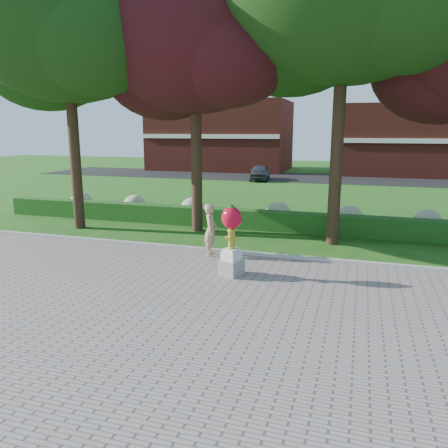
# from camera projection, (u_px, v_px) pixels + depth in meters

# --- Properties ---
(ground) EXTENTS (100.00, 100.00, 0.00)m
(ground) POSITION_uv_depth(u_px,v_px,m) (188.00, 282.00, 12.00)
(ground) COLOR #1A5816
(ground) RESTS_ON ground
(walkway) EXTENTS (40.00, 14.00, 0.04)m
(walkway) POSITION_uv_depth(u_px,v_px,m) (108.00, 350.00, 8.27)
(walkway) COLOR gray
(walkway) RESTS_ON ground
(curb) EXTENTS (40.00, 0.18, 0.15)m
(curb) POSITION_uv_depth(u_px,v_px,m) (221.00, 251.00, 14.79)
(curb) COLOR #ADADA5
(curb) RESTS_ON ground
(lawn_hedge) EXTENTS (24.00, 0.70, 0.80)m
(lawn_hedge) POSITION_uv_depth(u_px,v_px,m) (250.00, 219.00, 18.45)
(lawn_hedge) COLOR #134413
(lawn_hedge) RESTS_ON ground
(hydrangea_row) EXTENTS (20.10, 1.10, 0.99)m
(hydrangea_row) POSITION_uv_depth(u_px,v_px,m) (268.00, 213.00, 19.18)
(hydrangea_row) COLOR #B3B58A
(hydrangea_row) RESTS_ON ground
(street) EXTENTS (50.00, 8.00, 0.02)m
(street) POSITION_uv_depth(u_px,v_px,m) (309.00, 178.00, 38.11)
(street) COLOR black
(street) RESTS_ON ground
(building_left) EXTENTS (14.00, 8.00, 7.00)m
(building_left) POSITION_uv_depth(u_px,v_px,m) (221.00, 136.00, 45.90)
(building_left) COLOR maroon
(building_left) RESTS_ON ground
(building_right) EXTENTS (12.00, 8.00, 6.40)m
(building_right) POSITION_uv_depth(u_px,v_px,m) (404.00, 140.00, 40.68)
(building_right) COLOR maroon
(building_right) RESTS_ON ground
(tree_far_left) EXTENTS (9.00, 7.68, 11.66)m
(tree_far_left) POSITION_uv_depth(u_px,v_px,m) (65.00, 30.00, 17.15)
(tree_far_left) COLOR black
(tree_far_left) RESTS_ON ground
(tree_mid_left) EXTENTS (8.25, 7.04, 10.69)m
(tree_mid_left) POSITION_uv_depth(u_px,v_px,m) (193.00, 45.00, 16.75)
(tree_mid_left) COLOR black
(tree_mid_left) RESTS_ON ground
(hydrant_sculpture) EXTENTS (0.72, 0.72, 2.04)m
(hydrant_sculpture) POSITION_uv_depth(u_px,v_px,m) (232.00, 238.00, 12.28)
(hydrant_sculpture) COLOR gray
(hydrant_sculpture) RESTS_ON walkway
(woman) EXTENTS (0.53, 0.70, 1.72)m
(woman) POSITION_uv_depth(u_px,v_px,m) (211.00, 230.00, 14.31)
(woman) COLOR tan
(woman) RESTS_ON walkway
(parked_car) EXTENTS (2.05, 4.00, 1.30)m
(parked_car) POSITION_uv_depth(u_px,v_px,m) (260.00, 172.00, 36.26)
(parked_car) COLOR #3C3D44
(parked_car) RESTS_ON street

